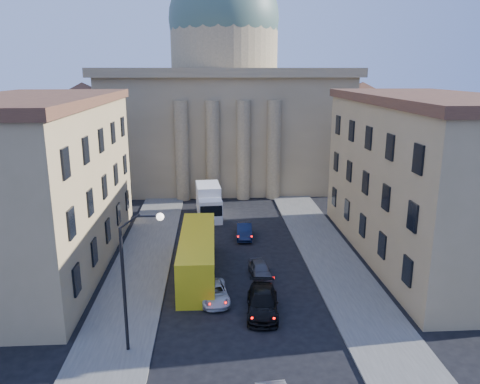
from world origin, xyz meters
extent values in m
cube|color=#51504A|center=(-8.50, 18.00, 0.07)|extent=(5.00, 60.00, 0.15)
cube|color=#51504A|center=(8.50, 18.00, 0.07)|extent=(5.00, 60.00, 0.15)
cube|color=#806F4E|center=(0.00, 56.00, 8.00)|extent=(34.00, 26.00, 16.00)
cube|color=#806F4E|center=(0.00, 56.00, 16.40)|extent=(35.50, 27.50, 1.20)
cylinder|color=#806F4E|center=(0.00, 56.00, 20.00)|extent=(16.00, 16.00, 8.00)
sphere|color=#445C4E|center=(0.00, 56.00, 24.00)|extent=(16.40, 16.40, 16.40)
cube|color=#806F4E|center=(-21.00, 54.00, 5.50)|extent=(13.00, 13.00, 11.00)
cone|color=#4E2C21|center=(-21.00, 54.00, 13.00)|extent=(26.02, 26.02, 4.00)
cube|color=#806F4E|center=(21.00, 54.00, 5.50)|extent=(13.00, 13.00, 11.00)
cone|color=#4E2C21|center=(21.00, 54.00, 13.00)|extent=(26.02, 26.02, 4.00)
cylinder|color=#806F4E|center=(-6.00, 42.80, 6.50)|extent=(1.80, 1.80, 13.00)
cylinder|color=#806F4E|center=(-2.00, 42.80, 6.50)|extent=(1.80, 1.80, 13.00)
cylinder|color=#806F4E|center=(2.00, 42.80, 6.50)|extent=(1.80, 1.80, 13.00)
cylinder|color=#806F4E|center=(6.00, 42.80, 6.50)|extent=(1.80, 1.80, 13.00)
cube|color=tan|center=(-17.00, 22.00, 7.00)|extent=(11.00, 26.00, 14.00)
cube|color=#4E2C21|center=(-17.00, 22.00, 14.30)|extent=(11.60, 26.60, 0.80)
cube|color=tan|center=(17.00, 22.00, 7.00)|extent=(11.00, 26.00, 14.00)
cube|color=#4E2C21|center=(17.00, 22.00, 14.30)|extent=(11.60, 26.60, 0.80)
cylinder|color=black|center=(-7.50, 8.00, 4.00)|extent=(0.20, 0.20, 8.00)
cylinder|color=black|center=(-6.95, 8.00, 8.35)|extent=(1.30, 0.12, 0.96)
cylinder|color=black|center=(-5.95, 8.00, 8.65)|extent=(1.30, 0.12, 0.12)
sphere|color=white|center=(-5.20, 8.00, 8.60)|extent=(0.44, 0.44, 0.44)
imported|color=silver|center=(-2.18, 14.25, 0.61)|extent=(2.49, 4.59, 1.22)
imported|color=black|center=(1.21, 12.22, 0.78)|extent=(2.68, 5.55, 1.56)
imported|color=#49494E|center=(1.67, 18.13, 0.66)|extent=(1.92, 4.01, 1.32)
imported|color=black|center=(1.04, 27.66, 0.72)|extent=(1.74, 4.45, 1.44)
cube|color=gold|center=(-3.50, 18.97, 1.74)|extent=(2.90, 12.39, 3.49)
cube|color=black|center=(-3.50, 18.97, 2.31)|extent=(2.96, 11.72, 1.24)
cylinder|color=black|center=(-4.66, 14.48, 0.56)|extent=(0.35, 1.13, 1.12)
cylinder|color=black|center=(-2.41, 14.46, 0.56)|extent=(0.35, 1.13, 1.12)
cylinder|color=black|center=(-4.59, 23.47, 0.56)|extent=(0.35, 1.13, 1.12)
cylinder|color=black|center=(-2.34, 23.46, 0.56)|extent=(0.35, 1.13, 1.12)
cube|color=white|center=(-2.42, 33.01, 1.33)|extent=(2.76, 2.86, 2.67)
cube|color=black|center=(-2.32, 31.73, 1.67)|extent=(2.45, 0.33, 1.22)
cube|color=white|center=(-2.66, 36.00, 1.95)|extent=(3.03, 4.87, 3.45)
cylinder|color=black|center=(-3.50, 32.48, 0.50)|extent=(0.39, 1.02, 1.00)
cylinder|color=black|center=(-1.28, 32.65, 0.50)|extent=(0.39, 1.02, 1.00)
cylinder|color=black|center=(-3.85, 36.91, 0.50)|extent=(0.39, 1.02, 1.00)
cylinder|color=black|center=(-1.64, 37.08, 0.50)|extent=(0.39, 1.02, 1.00)
camera|label=1|loc=(-2.25, -17.62, 16.67)|focal=35.00mm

